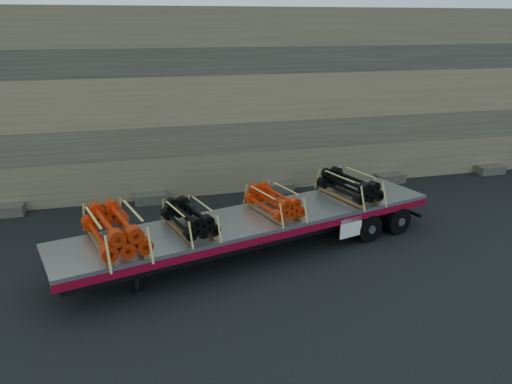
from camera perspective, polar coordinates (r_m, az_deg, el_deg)
The scene contains 7 objects.
ground at distance 15.35m, azimuth 0.50°, elevation -6.03°, with size 120.00×120.00×0.00m, color black.
rock_wall at distance 20.48m, azimuth -4.38°, elevation 10.48°, with size 44.00×3.00×7.00m, color #7A6B54.
trailer at distance 14.58m, azimuth -0.04°, elevation -4.94°, with size 11.48×2.21×1.15m, color #A6A9AE, non-canonical shape.
bundle_front at distance 12.86m, azimuth -15.83°, elevation -4.26°, with size 1.18×2.36×0.84m, color red, non-canonical shape.
bundle_midfront at distance 13.43m, azimuth -7.61°, elevation -3.07°, with size 0.94×1.89×0.67m, color black, non-canonical shape.
bundle_midrear at distance 14.54m, azimuth 2.07°, elevation -1.16°, with size 0.95×1.91×0.68m, color red, non-canonical shape.
bundle_rear at distance 16.11m, azimuth 10.62°, elevation 0.64°, with size 1.04×2.07×0.73m, color black, non-canonical shape.
Camera 1 is at (-3.71, -13.43, 6.44)m, focal length 35.00 mm.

